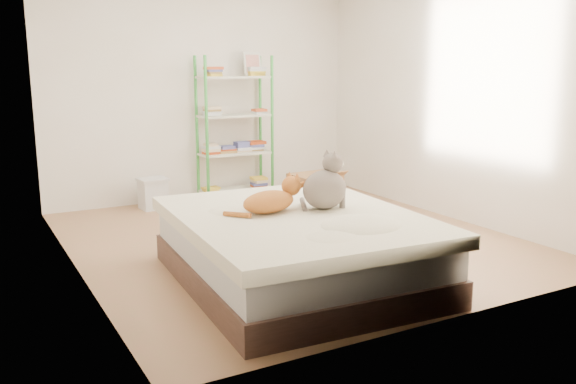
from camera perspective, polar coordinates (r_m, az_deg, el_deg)
room at (r=5.49m, az=0.11°, el=8.76°), size 3.81×4.21×2.61m
bed at (r=4.54m, az=0.73°, el=-5.23°), size 1.76×2.15×0.52m
orange_cat at (r=4.48m, az=-1.82°, el=-0.65°), size 0.56×0.38×0.21m
grey_cat at (r=4.58m, az=3.45°, el=1.03°), size 0.40×0.35×0.43m
shelf_unit at (r=7.35m, az=-4.95°, el=5.64°), size 0.88×0.36×1.74m
cardboard_box at (r=7.02m, az=2.56°, el=0.25°), size 0.55×0.53×0.42m
white_bin at (r=7.01m, az=-12.51°, el=-0.11°), size 0.33×0.30×0.35m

